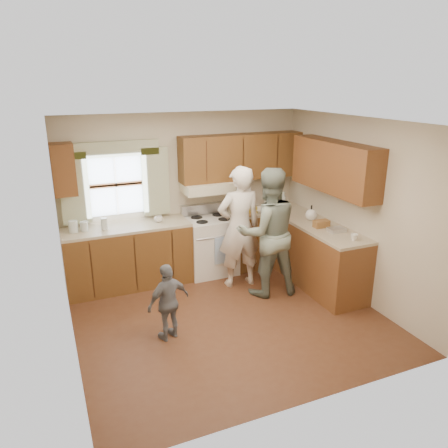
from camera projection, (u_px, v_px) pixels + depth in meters
name	position (u px, v px, depth m)	size (l,w,h in m)	color
room	(229.00, 227.00, 5.30)	(3.80, 3.80, 3.80)	#4F2A18
kitchen_fixtures	(238.00, 226.00, 6.60)	(3.80, 2.25, 2.15)	#45290E
stove	(210.00, 244.00, 6.91)	(0.76, 0.67, 1.07)	silver
woman_left	(239.00, 227.00, 6.35)	(0.66, 0.43, 1.81)	silver
woman_right	(268.00, 233.00, 6.09)	(0.89, 0.70, 1.84)	#294538
child	(169.00, 302.00, 5.10)	(0.56, 0.23, 0.95)	slate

